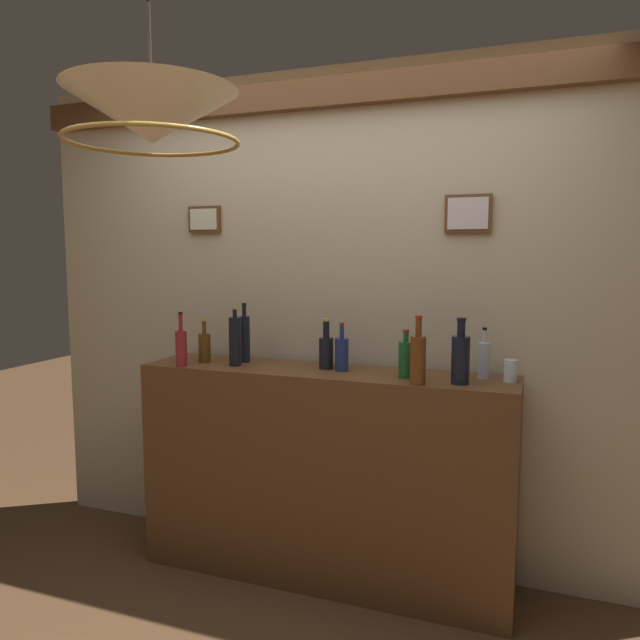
# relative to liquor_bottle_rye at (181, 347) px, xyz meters

# --- Properties ---
(panelled_rear_partition) EXTENTS (3.56, 0.15, 2.55)m
(panelled_rear_partition) POSITION_rel_liquor_bottle_rye_xyz_m (0.70, 0.43, 0.20)
(panelled_rear_partition) COLOR #BCAD8E
(panelled_rear_partition) RESTS_ON ground
(bar_shelf_unit) EXTENTS (1.84, 0.40, 1.06)m
(bar_shelf_unit) POSITION_rel_liquor_bottle_rye_xyz_m (0.70, 0.16, -0.63)
(bar_shelf_unit) COLOR brown
(bar_shelf_unit) RESTS_ON ground
(liquor_bottle_rye) EXTENTS (0.06, 0.06, 0.27)m
(liquor_bottle_rye) POSITION_rel_liquor_bottle_rye_xyz_m (0.00, 0.00, 0.00)
(liquor_bottle_rye) COLOR maroon
(liquor_bottle_rye) RESTS_ON bar_shelf_unit
(liquor_bottle_gin) EXTENTS (0.07, 0.07, 0.22)m
(liquor_bottle_gin) POSITION_rel_liquor_bottle_rye_xyz_m (1.12, 0.11, -0.01)
(liquor_bottle_gin) COLOR #195724
(liquor_bottle_gin) RESTS_ON bar_shelf_unit
(liquor_bottle_bourbon) EXTENTS (0.07, 0.07, 0.25)m
(liquor_bottle_bourbon) POSITION_rel_liquor_bottle_rye_xyz_m (0.70, 0.19, -0.01)
(liquor_bottle_bourbon) COLOR black
(liquor_bottle_bourbon) RESTS_ON bar_shelf_unit
(liquor_bottle_mezcal) EXTENTS (0.05, 0.05, 0.23)m
(liquor_bottle_mezcal) POSITION_rel_liquor_bottle_rye_xyz_m (1.45, 0.22, -0.01)
(liquor_bottle_mezcal) COLOR silver
(liquor_bottle_mezcal) RESTS_ON bar_shelf_unit
(liquor_bottle_vodka) EXTENTS (0.06, 0.06, 0.30)m
(liquor_bottle_vodka) POSITION_rel_liquor_bottle_rye_xyz_m (0.25, 0.11, 0.03)
(liquor_bottle_vodka) COLOR black
(liquor_bottle_vodka) RESTS_ON bar_shelf_unit
(liquor_bottle_vermouth) EXTENTS (0.06, 0.06, 0.31)m
(liquor_bottle_vermouth) POSITION_rel_liquor_bottle_rye_xyz_m (0.24, 0.22, 0.03)
(liquor_bottle_vermouth) COLOR black
(liquor_bottle_vermouth) RESTS_ON bar_shelf_unit
(liquor_bottle_sherry) EXTENTS (0.07, 0.07, 0.23)m
(liquor_bottle_sherry) POSITION_rel_liquor_bottle_rye_xyz_m (0.79, 0.17, -0.01)
(liquor_bottle_sherry) COLOR navy
(liquor_bottle_sherry) RESTS_ON bar_shelf_unit
(liquor_bottle_port) EXTENTS (0.07, 0.07, 0.30)m
(liquor_bottle_port) POSITION_rel_liquor_bottle_rye_xyz_m (1.19, 0.00, 0.02)
(liquor_bottle_port) COLOR brown
(liquor_bottle_port) RESTS_ON bar_shelf_unit
(liquor_bottle_rum) EXTENTS (0.06, 0.06, 0.23)m
(liquor_bottle_rum) POSITION_rel_liquor_bottle_rye_xyz_m (0.05, 0.13, -0.02)
(liquor_bottle_rum) COLOR #593915
(liquor_bottle_rum) RESTS_ON bar_shelf_unit
(liquor_bottle_whiskey) EXTENTS (0.08, 0.08, 0.29)m
(liquor_bottle_whiskey) POSITION_rel_liquor_bottle_rye_xyz_m (1.36, 0.07, 0.02)
(liquor_bottle_whiskey) COLOR black
(liquor_bottle_whiskey) RESTS_ON bar_shelf_unit
(glass_tumbler_rocks) EXTENTS (0.06, 0.06, 0.10)m
(glass_tumbler_rocks) POSITION_rel_liquor_bottle_rye_xyz_m (1.57, 0.19, -0.05)
(glass_tumbler_rocks) COLOR silver
(glass_tumbler_rocks) RESTS_ON bar_shelf_unit
(pendant_lamp) EXTENTS (0.63, 0.63, 0.52)m
(pendant_lamp) POSITION_rel_liquor_bottle_rye_xyz_m (0.35, -0.67, 0.95)
(pendant_lamp) COLOR #EFE5C6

